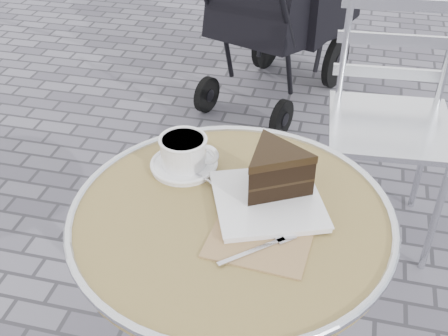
% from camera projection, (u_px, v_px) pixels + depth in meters
% --- Properties ---
extents(cafe_table, '(0.72, 0.72, 0.74)m').
position_uv_depth(cafe_table, '(231.00, 267.00, 1.32)').
color(cafe_table, silver).
rests_on(cafe_table, ground).
extents(cappuccino_set, '(0.17, 0.16, 0.08)m').
position_uv_depth(cappuccino_set, '(184.00, 155.00, 1.34)').
color(cappuccino_set, white).
rests_on(cappuccino_set, cafe_table).
extents(cake_plate_set, '(0.30, 0.38, 0.12)m').
position_uv_depth(cake_plate_set, '(273.00, 178.00, 1.23)').
color(cake_plate_set, '#9E7856').
rests_on(cake_plate_set, cafe_table).
extents(bistro_chair, '(0.46, 0.46, 0.95)m').
position_uv_depth(bistro_chair, '(393.00, 88.00, 2.00)').
color(bistro_chair, silver).
rests_on(bistro_chair, ground).
extents(baby_stroller, '(0.79, 1.16, 1.10)m').
position_uv_depth(baby_stroller, '(283.00, 7.00, 2.90)').
color(baby_stroller, black).
rests_on(baby_stroller, ground).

